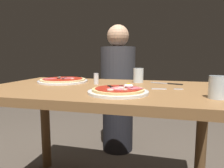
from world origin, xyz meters
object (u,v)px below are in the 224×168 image
Objects in this scene: water_glass_far at (218,89)px; diner_person at (118,92)px; water_glass_near at (138,76)px; pizza_across_left at (63,80)px; salt_shaker at (96,79)px; dining_table at (103,107)px; fork at (165,89)px; knife at (168,84)px; pizza_foreground at (118,91)px.

diner_person is at bearing 122.74° from water_glass_far.
water_glass_near is at bearing 130.39° from water_glass_far.
salt_shaker is (0.24, -0.04, 0.02)m from pizza_across_left.
dining_table is 0.59m from water_glass_far.
fork is at bearing -14.43° from salt_shaker.
salt_shaker reaches higher than knife.
pizza_across_left is 0.71m from diner_person.
fork is at bearing -95.89° from knife.
pizza_foreground is 0.45m from knife.
water_glass_near reaches higher than pizza_across_left.
salt_shaker is (-0.07, 0.10, 0.14)m from dining_table.
dining_table is 0.33m from water_glass_near.
dining_table is 4.02× the size of pizza_across_left.
water_glass_far is at bearing -65.79° from knife.
pizza_across_left is at bearing -166.93° from water_glass_near.
pizza_across_left is 3.51× the size of water_glass_far.
dining_table is at bearing -149.19° from knife.
fork is at bearing 118.12° from diner_person.
fork is (0.20, 0.17, -0.01)m from pizza_foreground.
water_glass_near reaches higher than knife.
fork is at bearing 40.16° from pizza_foreground.
water_glass_near is (0.17, 0.24, 0.15)m from dining_table.
dining_table is 1.09× the size of diner_person.
pizza_foreground is 1.44× the size of knife.
diner_person is at bearing 96.57° from dining_table.
salt_shaker reaches higher than fork.
water_glass_far is 0.44m from knife.
water_glass_near is at bearing 123.43° from fork.
salt_shaker is (-0.20, 0.27, 0.02)m from pizza_foreground.
water_glass_near reaches higher than dining_table.
water_glass_near reaches higher than pizza_foreground.
water_glass_near reaches higher than water_glass_far.
knife is at bearing -9.45° from water_glass_near.
pizza_foreground is at bearing -119.96° from knife.
water_glass_near is 0.63m from diner_person.
pizza_across_left is 1.66× the size of knife.
water_glass_near is 1.03× the size of water_glass_far.
pizza_foreground is 0.87× the size of pizza_across_left.
water_glass_near is 0.08× the size of diner_person.
pizza_foreground is at bearing -139.84° from fork.
dining_table is at bearing 160.42° from water_glass_far.
knife reaches higher than dining_table.
pizza_across_left is at bearing 156.87° from dining_table.
water_glass_near is at bearing 170.55° from knife.
pizza_across_left is 0.49m from water_glass_near.
knife is 0.75m from diner_person.
water_glass_near reaches higher than fork.
pizza_foreground is 1.00m from diner_person.
salt_shaker is at bearing -164.69° from knife.
salt_shaker is (-0.24, -0.15, -0.01)m from water_glass_near.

